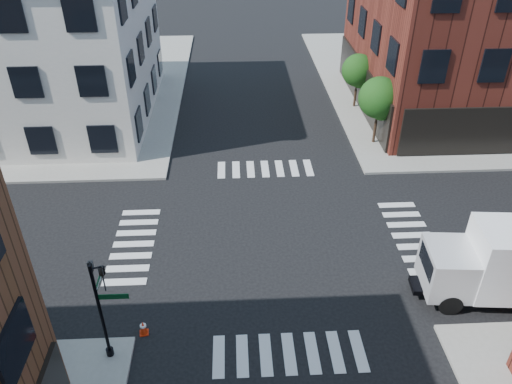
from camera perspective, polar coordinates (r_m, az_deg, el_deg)
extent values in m
plane|color=black|center=(25.13, 2.10, -5.47)|extent=(120.00, 120.00, 0.00)
cube|color=gray|center=(49.11, 25.63, 11.40)|extent=(30.00, 30.00, 0.15)
cube|color=gray|center=(47.45, -26.90, 10.38)|extent=(30.00, 30.00, 0.15)
cylinder|color=black|center=(34.35, 13.39, 6.71)|extent=(0.18, 0.18, 1.47)
cylinder|color=black|center=(34.04, 13.55, 7.81)|extent=(0.12, 0.12, 1.47)
sphere|color=#153E11|center=(33.39, 13.92, 10.41)|extent=(2.69, 2.69, 2.69)
sphere|color=#153E11|center=(33.58, 14.26, 9.48)|extent=(1.85, 1.85, 1.85)
cylinder|color=black|center=(39.66, 11.24, 10.50)|extent=(0.18, 0.18, 1.33)
cylinder|color=black|center=(39.42, 11.34, 11.39)|extent=(0.12, 0.12, 1.33)
sphere|color=#153E11|center=(38.89, 11.59, 13.47)|extent=(2.43, 2.43, 2.43)
sphere|color=#153E11|center=(39.03, 11.90, 12.73)|extent=(1.67, 1.67, 1.67)
cylinder|color=black|center=(19.11, -17.29, -13.21)|extent=(0.12, 0.12, 4.60)
cylinder|color=black|center=(20.56, -16.34, -17.10)|extent=(0.28, 0.28, 0.30)
cube|color=#053819|center=(18.39, -16.04, -11.42)|extent=(1.10, 0.03, 0.22)
cube|color=#053819|center=(18.74, -17.50, -9.67)|extent=(0.03, 1.10, 0.22)
imported|color=black|center=(18.00, -16.97, -9.48)|extent=(0.22, 0.18, 1.10)
imported|color=black|center=(18.30, -18.20, -8.93)|extent=(0.18, 0.22, 1.10)
cube|color=silver|center=(22.69, 21.09, -8.13)|extent=(2.16, 2.52, 1.96)
cube|color=black|center=(22.18, 18.98, -7.52)|extent=(0.26, 1.87, 0.88)
cube|color=black|center=(24.29, 26.38, -9.77)|extent=(7.91, 1.65, 0.25)
cylinder|color=black|center=(22.65, 21.28, -11.81)|extent=(1.01, 0.43, 0.98)
cylinder|color=black|center=(24.07, 19.94, -8.39)|extent=(1.01, 0.43, 0.98)
cube|color=red|center=(21.24, -12.66, -15.42)|extent=(0.41, 0.41, 0.04)
cone|color=red|center=(21.01, -12.76, -14.86)|extent=(0.38, 0.38, 0.65)
cylinder|color=white|center=(20.94, -12.79, -14.69)|extent=(0.25, 0.25, 0.07)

